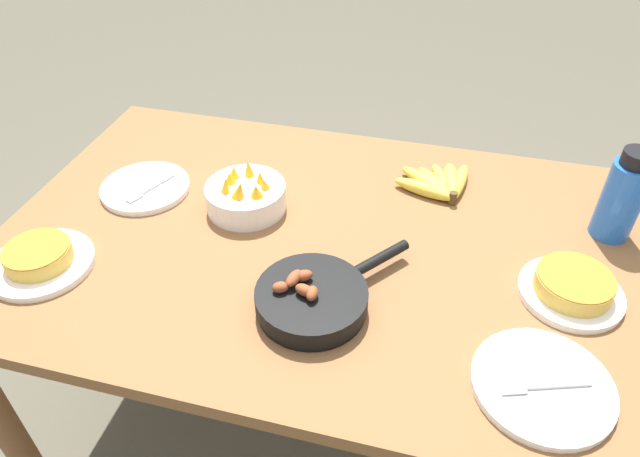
{
  "coord_description": "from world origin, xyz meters",
  "views": [
    {
      "loc": [
        0.26,
        -1.0,
        1.66
      ],
      "look_at": [
        0.0,
        0.0,
        0.81
      ],
      "focal_mm": 32.0,
      "sensor_mm": 36.0,
      "label": 1
    }
  ],
  "objects_px": {
    "empty_plate_near_front": "(542,385)",
    "empty_plate_far_left": "(145,188)",
    "skillet": "(313,298)",
    "banana_bunch": "(441,184)",
    "fruit_bowl_mango": "(246,195)",
    "frittata_plate_center": "(40,259)",
    "frittata_plate_side": "(572,287)",
    "water_bottle": "(623,197)"
  },
  "relations": [
    {
      "from": "skillet",
      "to": "frittata_plate_side",
      "type": "xyz_separation_m",
      "value": [
        0.52,
        0.17,
        -0.0
      ]
    },
    {
      "from": "empty_plate_far_left",
      "to": "water_bottle",
      "type": "bearing_deg",
      "value": 5.75
    },
    {
      "from": "empty_plate_near_front",
      "to": "empty_plate_far_left",
      "type": "distance_m",
      "value": 1.06
    },
    {
      "from": "frittata_plate_center",
      "to": "frittata_plate_side",
      "type": "height_order",
      "value": "frittata_plate_side"
    },
    {
      "from": "skillet",
      "to": "frittata_plate_side",
      "type": "bearing_deg",
      "value": -33.75
    },
    {
      "from": "skillet",
      "to": "frittata_plate_center",
      "type": "relative_size",
      "value": 1.44
    },
    {
      "from": "banana_bunch",
      "to": "empty_plate_near_front",
      "type": "height_order",
      "value": "banana_bunch"
    },
    {
      "from": "frittata_plate_center",
      "to": "empty_plate_near_front",
      "type": "xyz_separation_m",
      "value": [
        1.08,
        -0.05,
        -0.01
      ]
    },
    {
      "from": "skillet",
      "to": "water_bottle",
      "type": "height_order",
      "value": "water_bottle"
    },
    {
      "from": "skillet",
      "to": "fruit_bowl_mango",
      "type": "relative_size",
      "value": 1.65
    },
    {
      "from": "empty_plate_far_left",
      "to": "fruit_bowl_mango",
      "type": "height_order",
      "value": "fruit_bowl_mango"
    },
    {
      "from": "banana_bunch",
      "to": "empty_plate_near_front",
      "type": "xyz_separation_m",
      "value": [
        0.24,
        -0.58,
        -0.01
      ]
    },
    {
      "from": "empty_plate_far_left",
      "to": "water_bottle",
      "type": "relative_size",
      "value": 1.01
    },
    {
      "from": "empty_plate_far_left",
      "to": "frittata_plate_side",
      "type": "bearing_deg",
      "value": -6.67
    },
    {
      "from": "empty_plate_near_front",
      "to": "water_bottle",
      "type": "height_order",
      "value": "water_bottle"
    },
    {
      "from": "banana_bunch",
      "to": "fruit_bowl_mango",
      "type": "bearing_deg",
      "value": -156.52
    },
    {
      "from": "empty_plate_near_front",
      "to": "frittata_plate_center",
      "type": "bearing_deg",
      "value": 177.09
    },
    {
      "from": "banana_bunch",
      "to": "skillet",
      "type": "distance_m",
      "value": 0.54
    },
    {
      "from": "frittata_plate_center",
      "to": "empty_plate_far_left",
      "type": "distance_m",
      "value": 0.34
    },
    {
      "from": "empty_plate_far_left",
      "to": "water_bottle",
      "type": "distance_m",
      "value": 1.18
    },
    {
      "from": "frittata_plate_center",
      "to": "frittata_plate_side",
      "type": "relative_size",
      "value": 1.06
    },
    {
      "from": "skillet",
      "to": "water_bottle",
      "type": "relative_size",
      "value": 1.45
    },
    {
      "from": "frittata_plate_side",
      "to": "water_bottle",
      "type": "xyz_separation_m",
      "value": [
        0.11,
        0.24,
        0.08
      ]
    },
    {
      "from": "frittata_plate_side",
      "to": "fruit_bowl_mango",
      "type": "height_order",
      "value": "fruit_bowl_mango"
    },
    {
      "from": "banana_bunch",
      "to": "empty_plate_near_front",
      "type": "bearing_deg",
      "value": -67.75
    },
    {
      "from": "frittata_plate_center",
      "to": "frittata_plate_side",
      "type": "distance_m",
      "value": 1.16
    },
    {
      "from": "frittata_plate_center",
      "to": "banana_bunch",
      "type": "bearing_deg",
      "value": 31.95
    },
    {
      "from": "skillet",
      "to": "frittata_plate_side",
      "type": "height_order",
      "value": "skillet"
    },
    {
      "from": "empty_plate_far_left",
      "to": "fruit_bowl_mango",
      "type": "distance_m",
      "value": 0.29
    },
    {
      "from": "empty_plate_near_front",
      "to": "skillet",
      "type": "bearing_deg",
      "value": 169.15
    },
    {
      "from": "empty_plate_near_front",
      "to": "empty_plate_far_left",
      "type": "relative_size",
      "value": 1.11
    },
    {
      "from": "frittata_plate_center",
      "to": "water_bottle",
      "type": "height_order",
      "value": "water_bottle"
    },
    {
      "from": "skillet",
      "to": "empty_plate_far_left",
      "type": "height_order",
      "value": "skillet"
    },
    {
      "from": "empty_plate_far_left",
      "to": "fruit_bowl_mango",
      "type": "relative_size",
      "value": 1.15
    },
    {
      "from": "banana_bunch",
      "to": "frittata_plate_center",
      "type": "height_order",
      "value": "frittata_plate_center"
    },
    {
      "from": "skillet",
      "to": "banana_bunch",
      "type": "bearing_deg",
      "value": 14.43
    },
    {
      "from": "skillet",
      "to": "water_bottle",
      "type": "xyz_separation_m",
      "value": [
        0.63,
        0.41,
        0.08
      ]
    },
    {
      "from": "banana_bunch",
      "to": "water_bottle",
      "type": "xyz_separation_m",
      "value": [
        0.41,
        -0.08,
        0.09
      ]
    },
    {
      "from": "fruit_bowl_mango",
      "to": "water_bottle",
      "type": "relative_size",
      "value": 0.88
    },
    {
      "from": "frittata_plate_side",
      "to": "frittata_plate_center",
      "type": "bearing_deg",
      "value": -169.99
    },
    {
      "from": "banana_bunch",
      "to": "empty_plate_near_front",
      "type": "distance_m",
      "value": 0.63
    },
    {
      "from": "empty_plate_near_front",
      "to": "fruit_bowl_mango",
      "type": "bearing_deg",
      "value": 151.99
    }
  ]
}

